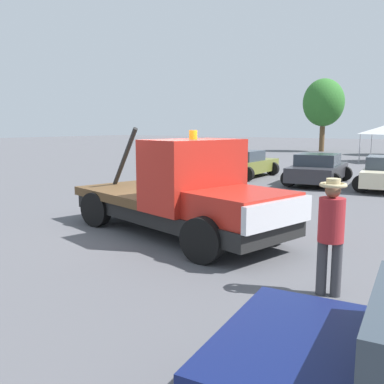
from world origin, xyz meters
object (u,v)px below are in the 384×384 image
(tow_truck, at_px, (185,196))
(parked_car_olive, at_px, (244,164))
(traffic_cone, at_px, (252,193))
(person_near_truck, at_px, (331,227))
(parked_car_charcoal, at_px, (318,169))
(tree_center, at_px, (324,103))
(parked_car_teal, at_px, (195,160))

(tow_truck, distance_m, parked_car_olive, 12.02)
(traffic_cone, bearing_deg, person_near_truck, -54.56)
(parked_car_olive, distance_m, traffic_cone, 6.86)
(parked_car_charcoal, xyz_separation_m, tree_center, (-7.97, 23.99, 4.14))
(person_near_truck, bearing_deg, traffic_cone, 22.01)
(parked_car_charcoal, bearing_deg, parked_car_olive, 77.14)
(parked_car_teal, relative_size, parked_car_charcoal, 0.90)
(tree_center, relative_size, traffic_cone, 12.99)
(parked_car_teal, distance_m, parked_car_olive, 3.54)
(parked_car_teal, distance_m, traffic_cone, 9.62)
(person_near_truck, distance_m, traffic_cone, 8.37)
(parked_car_olive, height_order, traffic_cone, parked_car_olive)
(parked_car_teal, xyz_separation_m, traffic_cone, (6.98, -6.60, -0.39))
(traffic_cone, bearing_deg, parked_car_teal, 136.61)
(parked_car_olive, distance_m, parked_car_charcoal, 3.91)
(parked_car_charcoal, relative_size, traffic_cone, 8.68)
(person_near_truck, xyz_separation_m, tree_center, (-12.41, 36.31, 3.74))
(tow_truck, xyz_separation_m, traffic_cone, (-1.01, 5.25, -0.70))
(person_near_truck, bearing_deg, parked_car_teal, 27.99)
(tow_truck, xyz_separation_m, parked_car_teal, (-7.99, 11.85, -0.31))
(tree_center, bearing_deg, parked_car_charcoal, -71.64)
(tow_truck, height_order, parked_car_olive, tow_truck)
(tow_truck, bearing_deg, parked_car_teal, 137.02)
(tow_truck, height_order, traffic_cone, tow_truck)
(tow_truck, xyz_separation_m, tree_center, (-8.60, 34.78, 3.84))
(traffic_cone, bearing_deg, parked_car_olive, 120.92)
(person_near_truck, distance_m, parked_car_teal, 17.85)
(parked_car_olive, bearing_deg, traffic_cone, -150.95)
(tow_truck, distance_m, tree_center, 36.03)
(parked_car_teal, relative_size, traffic_cone, 7.84)
(tow_truck, xyz_separation_m, person_near_truck, (3.82, -1.53, 0.10))
(parked_car_teal, relative_size, tree_center, 0.60)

